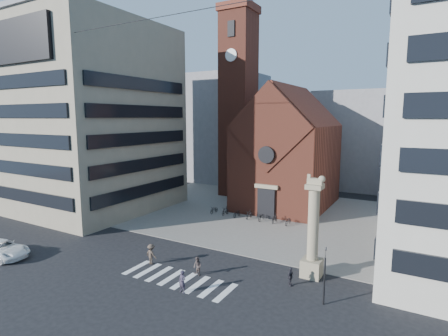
{
  "coord_description": "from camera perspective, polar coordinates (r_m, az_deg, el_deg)",
  "views": [
    {
      "loc": [
        17.38,
        -24.73,
        13.24
      ],
      "look_at": [
        -1.33,
        8.0,
        7.76
      ],
      "focal_mm": 28.0,
      "sensor_mm": 36.0,
      "label": 1
    }
  ],
  "objects": [
    {
      "name": "ground",
      "position": [
        33.0,
        -5.08,
        -15.43
      ],
      "size": [
        120.0,
        120.0,
        0.0
      ],
      "primitive_type": "plane",
      "color": "black",
      "rests_on": "ground"
    },
    {
      "name": "pedestrian_2",
      "position": [
        29.39,
        10.79,
        -17.01
      ],
      "size": [
        0.52,
        0.94,
        1.52
      ],
      "primitive_type": "imported",
      "rotation": [
        0.0,
        0.0,
        1.4
      ],
      "color": "#242229",
      "rests_on": "ground"
    },
    {
      "name": "church",
      "position": [
        52.97,
        10.46,
        2.43
      ],
      "size": [
        12.0,
        16.65,
        18.0
      ],
      "color": "brown",
      "rests_on": "ground"
    },
    {
      "name": "bg_block_left",
      "position": [
        74.78,
        -0.25,
        6.55
      ],
      "size": [
        16.0,
        14.0,
        22.0
      ],
      "primitive_type": "cube",
      "color": "gray",
      "rests_on": "ground"
    },
    {
      "name": "building_left",
      "position": [
        54.02,
        -20.42,
        7.5
      ],
      "size": [
        18.0,
        20.0,
        26.0
      ],
      "primitive_type": "cube",
      "color": "gray",
      "rests_on": "ground"
    },
    {
      "name": "scooter_6",
      "position": [
        44.45,
        10.44,
        -8.48
      ],
      "size": [
        0.66,
        1.88,
        0.98
      ],
      "primitive_type": "imported",
      "rotation": [
        0.0,
        0.0,
        -0.01
      ],
      "color": "black",
      "rests_on": "piazza"
    },
    {
      "name": "scooter_5",
      "position": [
        45.03,
        8.27,
        -8.13
      ],
      "size": [
        0.52,
        1.82,
        1.09
      ],
      "primitive_type": "imported",
      "rotation": [
        0.0,
        0.0,
        -0.01
      ],
      "color": "black",
      "rests_on": "piazza"
    },
    {
      "name": "scooter_1",
      "position": [
        47.99,
        0.23,
        -7.01
      ],
      "size": [
        0.52,
        1.82,
        1.09
      ],
      "primitive_type": "imported",
      "rotation": [
        0.0,
        0.0,
        -0.01
      ],
      "color": "black",
      "rests_on": "piazza"
    },
    {
      "name": "pedestrian_1",
      "position": [
        30.66,
        -4.35,
        -15.7
      ],
      "size": [
        0.92,
        0.81,
        1.6
      ],
      "primitive_type": "imported",
      "rotation": [
        0.0,
        0.0,
        -0.31
      ],
      "color": "#504340",
      "rests_on": "ground"
    },
    {
      "name": "campanile",
      "position": [
        59.46,
        2.35,
        10.66
      ],
      "size": [
        5.5,
        5.5,
        31.2
      ],
      "color": "brown",
      "rests_on": "ground"
    },
    {
      "name": "scooter_0",
      "position": [
        48.88,
        -1.61,
        -6.8
      ],
      "size": [
        0.66,
        1.88,
        0.98
      ],
      "primitive_type": "imported",
      "rotation": [
        0.0,
        0.0,
        -0.01
      ],
      "color": "black",
      "rests_on": "piazza"
    },
    {
      "name": "scooter_2",
      "position": [
        47.18,
        2.13,
        -7.36
      ],
      "size": [
        0.66,
        1.88,
        0.98
      ],
      "primitive_type": "imported",
      "rotation": [
        0.0,
        0.0,
        -0.01
      ],
      "color": "black",
      "rests_on": "piazza"
    },
    {
      "name": "zebra_crossing",
      "position": [
        30.5,
        -7.56,
        -17.52
      ],
      "size": [
        10.2,
        3.2,
        0.01
      ],
      "primitive_type": null,
      "color": "white",
      "rests_on": "ground"
    },
    {
      "name": "pedestrian_0",
      "position": [
        28.09,
        -6.84,
        -17.94
      ],
      "size": [
        0.66,
        0.46,
        1.73
      ],
      "primitive_type": "imported",
      "rotation": [
        0.0,
        0.0,
        -0.08
      ],
      "color": "#322B3D",
      "rests_on": "ground"
    },
    {
      "name": "lion_column",
      "position": [
        30.31,
        14.32,
        -10.83
      ],
      "size": [
        1.63,
        1.6,
        8.68
      ],
      "color": "gray",
      "rests_on": "ground"
    },
    {
      "name": "piazza",
      "position": [
        48.88,
        7.85,
        -7.5
      ],
      "size": [
        46.0,
        30.0,
        0.05
      ],
      "primitive_type": "cube",
      "color": "gray",
      "rests_on": "ground"
    },
    {
      "name": "bg_block_mid",
      "position": [
        70.78,
        20.51,
        4.31
      ],
      "size": [
        14.0,
        12.0,
        18.0
      ],
      "primitive_type": "cube",
      "color": "gray",
      "rests_on": "ground"
    },
    {
      "name": "traffic_light",
      "position": [
        26.68,
        16.11,
        -16.31
      ],
      "size": [
        0.13,
        0.16,
        4.3
      ],
      "color": "black",
      "rests_on": "ground"
    },
    {
      "name": "white_car",
      "position": [
        40.17,
        -32.66,
        -11.11
      ],
      "size": [
        6.11,
        3.38,
        1.62
      ],
      "primitive_type": "imported",
      "rotation": [
        0.0,
        0.0,
        1.69
      ],
      "color": "white",
      "rests_on": "ground"
    },
    {
      "name": "scooter_4",
      "position": [
        45.69,
        6.16,
        -7.92
      ],
      "size": [
        0.66,
        1.88,
        0.98
      ],
      "primitive_type": "imported",
      "rotation": [
        0.0,
        0.0,
        -0.01
      ],
      "color": "black",
      "rests_on": "piazza"
    },
    {
      "name": "scooter_3",
      "position": [
        46.39,
        4.11,
        -7.57
      ],
      "size": [
        0.52,
        1.82,
        1.09
      ],
      "primitive_type": "imported",
      "rotation": [
        0.0,
        0.0,
        -0.01
      ],
      "color": "black",
      "rests_on": "piazza"
    },
    {
      "name": "pedestrian_3",
      "position": [
        33.33,
        -11.79,
        -13.59
      ],
      "size": [
        1.28,
        0.83,
        1.86
      ],
      "primitive_type": "imported",
      "rotation": [
        0.0,
        0.0,
        3.02
      ],
      "color": "#41342B",
      "rests_on": "ground"
    }
  ]
}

